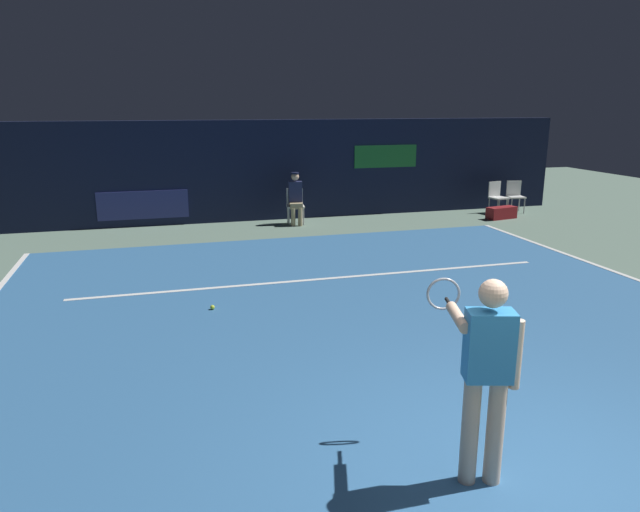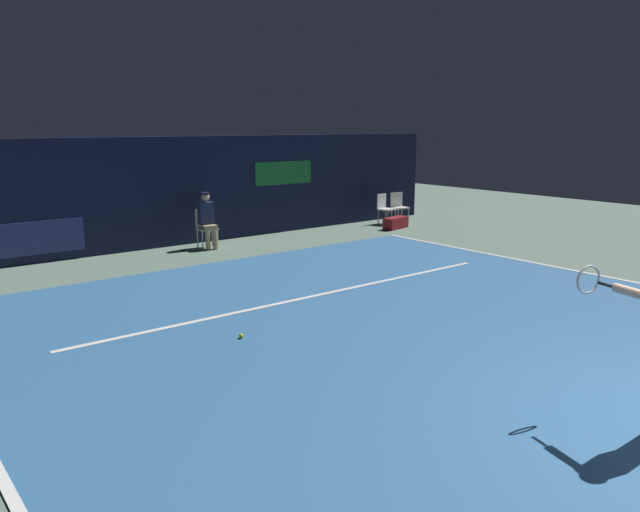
{
  "view_description": "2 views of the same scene",
  "coord_description": "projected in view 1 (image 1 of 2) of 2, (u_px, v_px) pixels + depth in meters",
  "views": [
    {
      "loc": [
        -2.67,
        -3.41,
        2.99
      ],
      "look_at": [
        -0.39,
        4.66,
        0.8
      ],
      "focal_mm": 32.79,
      "sensor_mm": 36.0,
      "label": 1
    },
    {
      "loc": [
        -6.11,
        -1.97,
        2.88
      ],
      "look_at": [
        -0.21,
        5.47,
        0.84
      ],
      "focal_mm": 34.61,
      "sensor_mm": 36.0,
      "label": 2
    }
  ],
  "objects": [
    {
      "name": "line_judge_on_chair",
      "position": [
        295.0,
        198.0,
        14.82
      ],
      "size": [
        0.49,
        0.56,
        1.32
      ],
      "color": "white",
      "rests_on": "ground"
    },
    {
      "name": "tennis_ball",
      "position": [
        212.0,
        307.0,
        8.73
      ],
      "size": [
        0.07,
        0.07,
        0.07
      ],
      "primitive_type": "sphere",
      "color": "#CCE033",
      "rests_on": "court_surface"
    },
    {
      "name": "line_service",
      "position": [
        321.0,
        279.0,
        10.23
      ],
      "size": [
        8.37,
        0.1,
        0.01
      ],
      "primitive_type": "cube",
      "color": "white",
      "rests_on": "court_surface"
    },
    {
      "name": "back_wall",
      "position": [
        261.0,
        171.0,
        15.29
      ],
      "size": [
        17.2,
        0.33,
        2.6
      ],
      "color": "#141933",
      "rests_on": "ground"
    },
    {
      "name": "courtside_chair_near",
      "position": [
        497.0,
        195.0,
        16.4
      ],
      "size": [
        0.51,
        0.49,
        0.88
      ],
      "color": "white",
      "rests_on": "ground"
    },
    {
      "name": "courtside_chair_far",
      "position": [
        515.0,
        195.0,
        16.55
      ],
      "size": [
        0.5,
        0.48,
        0.88
      ],
      "color": "white",
      "rests_on": "ground"
    },
    {
      "name": "tennis_player",
      "position": [
        486.0,
        369.0,
        4.55
      ],
      "size": [
        0.51,
        1.03,
        1.73
      ],
      "color": "beige",
      "rests_on": "ground"
    },
    {
      "name": "court_surface",
      "position": [
        355.0,
        314.0,
        8.54
      ],
      "size": [
        10.74,
        10.39,
        0.01
      ],
      "primitive_type": "cube",
      "color": "#336699",
      "rests_on": "ground"
    },
    {
      "name": "ground_plane",
      "position": [
        355.0,
        315.0,
        8.54
      ],
      "size": [
        33.52,
        33.52,
        0.0
      ],
      "primitive_type": "plane",
      "color": "slate"
    },
    {
      "name": "equipment_bag",
      "position": [
        501.0,
        213.0,
        15.66
      ],
      "size": [
        0.89,
        0.48,
        0.32
      ],
      "primitive_type": "cube",
      "rotation": [
        0.0,
        0.0,
        0.2
      ],
      "color": "maroon",
      "rests_on": "ground"
    }
  ]
}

